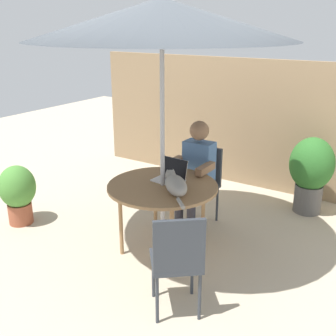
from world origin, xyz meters
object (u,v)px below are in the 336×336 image
at_px(chair_occupied, 202,178).
at_px(chair_empty, 177,257).
at_px(person_seated, 196,169).
at_px(laptop, 171,174).
at_px(potted_plant_near_fence, 18,191).
at_px(potted_plant_by_chair, 311,170).
at_px(patio_umbrella, 162,19).
at_px(patio_table, 163,190).
at_px(cat, 175,185).

height_order(chair_occupied, chair_empty, same).
distance_m(chair_occupied, person_seated, 0.23).
xyz_separation_m(laptop, potted_plant_near_fence, (-1.77, -0.58, -0.39)).
distance_m(chair_empty, potted_plant_by_chair, 2.61).
distance_m(chair_occupied, chair_empty, 1.77).
bearing_deg(chair_empty, patio_umbrella, 130.07).
bearing_deg(chair_occupied, patio_table, -90.00).
height_order(cat, potted_plant_near_fence, cat).
bearing_deg(laptop, person_seated, 89.47).
height_order(patio_umbrella, chair_empty, patio_umbrella).
bearing_deg(patio_umbrella, potted_plant_near_fence, -166.90).
distance_m(patio_umbrella, person_seated, 1.73).
distance_m(chair_empty, potted_plant_near_fence, 2.48).
relative_size(chair_occupied, potted_plant_by_chair, 0.94).
relative_size(cat, potted_plant_by_chair, 0.52).
distance_m(chair_occupied, potted_plant_near_fence, 2.17).
bearing_deg(laptop, potted_plant_near_fence, -161.74).
relative_size(patio_table, cat, 2.23).
bearing_deg(chair_occupied, chair_empty, -67.63).
xyz_separation_m(patio_umbrella, chair_occupied, (0.00, 0.84, -1.76)).
relative_size(patio_table, patio_umbrella, 0.45).
bearing_deg(laptop, chair_empty, -55.08).
bearing_deg(chair_empty, potted_plant_by_chair, 82.51).
xyz_separation_m(chair_occupied, potted_plant_near_fence, (-1.77, -1.25, -0.13)).
bearing_deg(person_seated, patio_table, -90.00).
distance_m(potted_plant_near_fence, potted_plant_by_chair, 3.55).
bearing_deg(cat, chair_empty, -56.72).
height_order(person_seated, potted_plant_by_chair, person_seated).
distance_m(patio_table, potted_plant_near_fence, 1.84).
height_order(patio_umbrella, person_seated, patio_umbrella).
height_order(chair_occupied, potted_plant_by_chair, potted_plant_by_chair).
height_order(chair_occupied, person_seated, person_seated).
distance_m(patio_umbrella, chair_occupied, 1.95).
distance_m(patio_table, potted_plant_by_chair, 2.06).
xyz_separation_m(chair_empty, cat, (-0.46, 0.70, 0.28)).
relative_size(patio_table, potted_plant_near_fence, 1.55).
height_order(chair_empty, laptop, laptop).
relative_size(chair_empty, cat, 1.82).
bearing_deg(potted_plant_near_fence, chair_occupied, 35.15).
bearing_deg(person_seated, cat, -74.56).
xyz_separation_m(patio_table, cat, (0.22, -0.10, 0.14)).
relative_size(patio_table, chair_occupied, 1.23).
relative_size(chair_empty, potted_plant_near_fence, 1.26).
distance_m(patio_table, patio_umbrella, 1.62).
height_order(chair_empty, potted_plant_near_fence, chair_empty).
xyz_separation_m(patio_table, chair_empty, (0.67, -0.80, -0.14)).
xyz_separation_m(chair_empty, person_seated, (-0.67, 1.48, 0.17)).
height_order(chair_empty, person_seated, person_seated).
xyz_separation_m(patio_umbrella, cat, (0.22, -0.10, -1.49)).
bearing_deg(person_seated, laptop, -90.53).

